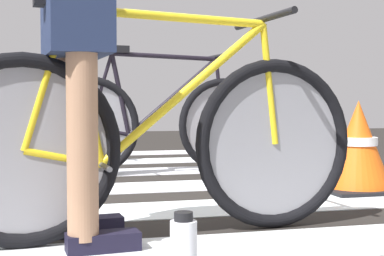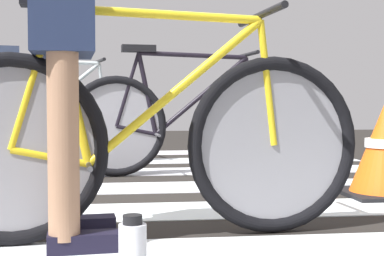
{
  "view_description": "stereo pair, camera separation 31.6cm",
  "coord_description": "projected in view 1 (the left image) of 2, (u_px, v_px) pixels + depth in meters",
  "views": [
    {
      "loc": [
        0.03,
        -3.04,
        0.56
      ],
      "look_at": [
        0.65,
        -0.62,
        0.44
      ],
      "focal_mm": 52.41,
      "sensor_mm": 36.0,
      "label": 1
    },
    {
      "loc": [
        0.35,
        -3.04,
        0.56
      ],
      "look_at": [
        0.65,
        -0.62,
        0.44
      ],
      "focal_mm": 52.41,
      "sensor_mm": 36.0,
      "label": 2
    }
  ],
  "objects": [
    {
      "name": "crosswalk_markings",
      "position": [
        44.0,
        202.0,
        2.99
      ],
      "size": [
        5.45,
        5.79,
        0.0
      ],
      "color": "silver",
      "rests_on": "ground"
    },
    {
      "name": "traffic_cone",
      "position": [
        358.0,
        148.0,
        3.36
      ],
      "size": [
        0.48,
        0.48,
        0.54
      ],
      "color": "black",
      "rests_on": "ground"
    },
    {
      "name": "bicycle_1_of_3",
      "position": [
        158.0,
        140.0,
        2.19
      ],
      "size": [
        1.73,
        0.52,
        0.93
      ],
      "rotation": [
        0.0,
        0.0,
        0.09
      ],
      "color": "black",
      "rests_on": "ground"
    },
    {
      "name": "ground",
      "position": [
        45.0,
        205.0,
        2.97
      ],
      "size": [
        18.0,
        14.0,
        0.02
      ],
      "color": "black"
    },
    {
      "name": "bicycle_3_of_3",
      "position": [
        8.0,
        120.0,
        4.57
      ],
      "size": [
        1.71,
        0.57,
        0.93
      ],
      "rotation": [
        0.0,
        0.0,
        0.21
      ],
      "color": "black",
      "rests_on": "ground"
    },
    {
      "name": "bicycle_2_of_3",
      "position": [
        159.0,
        122.0,
        4.11
      ],
      "size": [
        1.73,
        0.52,
        0.93
      ],
      "rotation": [
        0.0,
        0.0,
        0.1
      ],
      "color": "black",
      "rests_on": "ground"
    },
    {
      "name": "cyclist_1_of_3",
      "position": [
        78.0,
        74.0,
        2.08
      ],
      "size": [
        0.35,
        0.43,
        0.99
      ],
      "rotation": [
        0.0,
        0.0,
        0.09
      ],
      "color": "#A87A5B",
      "rests_on": "ground"
    }
  ]
}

